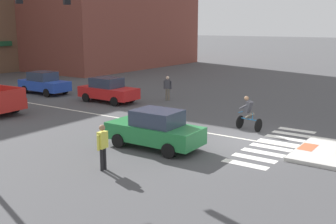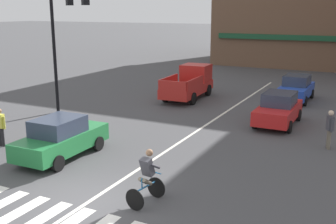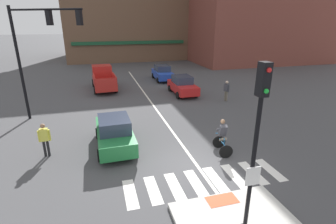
{
  "view_description": "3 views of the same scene",
  "coord_description": "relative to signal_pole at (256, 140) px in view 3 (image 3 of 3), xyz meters",
  "views": [
    {
      "loc": [
        -16.66,
        -7.05,
        5.12
      ],
      "look_at": [
        -1.5,
        3.46,
        1.16
      ],
      "focal_mm": 44.03,
      "sensor_mm": 36.0,
      "label": 1
    },
    {
      "loc": [
        7.51,
        -9.18,
        5.73
      ],
      "look_at": [
        0.23,
        5.3,
        1.71
      ],
      "focal_mm": 44.45,
      "sensor_mm": 36.0,
      "label": 2
    },
    {
      "loc": [
        -3.81,
        -9.1,
        6.05
      ],
      "look_at": [
        -0.48,
        2.85,
        1.66
      ],
      "focal_mm": 27.04,
      "sensor_mm": 36.0,
      "label": 3
    }
  ],
  "objects": [
    {
      "name": "car_red_eastbound_far",
      "position": [
        3.32,
        15.63,
        -2.36
      ],
      "size": [
        1.85,
        4.1,
        1.64
      ],
      "color": "red",
      "rests_on": "ground"
    },
    {
      "name": "traffic_light_mast",
      "position": [
        -7.22,
        11.91,
        1.65
      ],
      "size": [
        4.26,
        2.43,
        7.0
      ],
      "color": "black",
      "rests_on": "ground"
    },
    {
      "name": "signal_pole",
      "position": [
        0.0,
        0.0,
        0.0
      ],
      "size": [
        0.44,
        0.38,
        5.04
      ],
      "color": "black",
      "rests_on": "traffic_island"
    },
    {
      "name": "cyclist",
      "position": [
        1.73,
        4.89,
        -2.3
      ],
      "size": [
        0.81,
        1.17,
        1.68
      ],
      "color": "black",
      "rests_on": "ground"
    },
    {
      "name": "crosswalk_stripe_d",
      "position": [
        -0.44,
        2.87,
        -3.17
      ],
      "size": [
        0.44,
        1.8,
        0.01
      ],
      "primitive_type": "cube",
      "color": "silver",
      "rests_on": "ground"
    },
    {
      "name": "crosswalk_stripe_c",
      "position": [
        -1.31,
        2.87,
        -3.17
      ],
      "size": [
        0.44,
        1.8,
        0.01
      ],
      "primitive_type": "cube",
      "color": "silver",
      "rests_on": "ground"
    },
    {
      "name": "crosswalk_stripe_h",
      "position": [
        3.05,
        2.87,
        -3.17
      ],
      "size": [
        0.44,
        1.8,
        0.01
      ],
      "primitive_type": "cube",
      "color": "silver",
      "rests_on": "ground"
    },
    {
      "name": "crosswalk_stripe_e",
      "position": [
        0.44,
        2.87,
        -3.17
      ],
      "size": [
        0.44,
        1.8,
        0.01
      ],
      "primitive_type": "cube",
      "color": "silver",
      "rests_on": "ground"
    },
    {
      "name": "crosswalk_stripe_b",
      "position": [
        -2.18,
        2.87,
        -3.17
      ],
      "size": [
        0.44,
        1.8,
        0.01
      ],
      "primitive_type": "cube",
      "color": "silver",
      "rests_on": "ground"
    },
    {
      "name": "crosswalk_stripe_g",
      "position": [
        2.18,
        2.87,
        -3.17
      ],
      "size": [
        0.44,
        1.8,
        0.01
      ],
      "primitive_type": "cube",
      "color": "silver",
      "rests_on": "ground"
    },
    {
      "name": "ground_plane",
      "position": [
        0.0,
        3.97,
        -3.18
      ],
      "size": [
        300.0,
        300.0,
        0.0
      ],
      "primitive_type": "plane",
      "color": "#474749"
    },
    {
      "name": "lane_centre_line",
      "position": [
        0.1,
        13.97,
        -3.17
      ],
      "size": [
        0.14,
        28.0,
        0.01
      ],
      "primitive_type": "cube",
      "color": "silver",
      "rests_on": "ground"
    },
    {
      "name": "pedestrian_waiting_far_side",
      "position": [
        6.06,
        12.71,
        -2.19
      ],
      "size": [
        0.35,
        0.51,
        1.67
      ],
      "color": "#6B6051",
      "rests_on": "ground"
    },
    {
      "name": "crosswalk_stripe_f",
      "position": [
        1.31,
        2.87,
        -3.17
      ],
      "size": [
        0.44,
        1.8,
        0.01
      ],
      "primitive_type": "cube",
      "color": "silver",
      "rests_on": "ground"
    },
    {
      "name": "car_green_westbound_near",
      "position": [
        -3.28,
        6.86,
        -2.36
      ],
      "size": [
        1.91,
        4.13,
        1.64
      ],
      "color": "#237A3D",
      "rests_on": "ground"
    },
    {
      "name": "building_corner_right",
      "position": [
        1.49,
        44.79,
        4.75
      ],
      "size": [
        20.03,
        18.11,
        15.81
      ],
      "color": "brown",
      "rests_on": "ground"
    },
    {
      "name": "crosswalk_stripe_a",
      "position": [
        -3.05,
        2.87,
        -3.17
      ],
      "size": [
        0.44,
        1.8,
        0.01
      ],
      "primitive_type": "cube",
      "color": "silver",
      "rests_on": "ground"
    },
    {
      "name": "car_blue_eastbound_distant",
      "position": [
        3.08,
        21.86,
        -2.36
      ],
      "size": [
        1.89,
        4.12,
        1.64
      ],
      "color": "#2347B7",
      "rests_on": "ground"
    },
    {
      "name": "pedestrian_at_curb_left",
      "position": [
        -6.5,
        6.78,
        -2.19
      ],
      "size": [
        0.55,
        0.23,
        1.67
      ],
      "color": "black",
      "rests_on": "ground"
    },
    {
      "name": "pickup_truck_red_westbound_distant",
      "position": [
        -3.37,
        19.65,
        -2.2
      ],
      "size": [
        2.25,
        5.19,
        2.08
      ],
      "color": "red",
      "rests_on": "ground"
    },
    {
      "name": "tactile_pad_front",
      "position": [
        0.0,
        1.46,
        -3.02
      ],
      "size": [
        1.1,
        0.6,
        0.01
      ],
      "primitive_type": "cube",
      "color": "#DB5B38",
      "rests_on": "traffic_island"
    }
  ]
}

